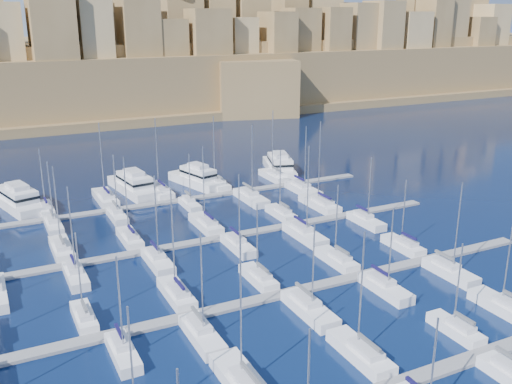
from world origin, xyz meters
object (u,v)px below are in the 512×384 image
motor_yacht_b (134,185)px  motor_yacht_c (197,178)px  motor_yacht_d (279,166)px  sailboat_2 (244,384)px  sailboat_4 (456,329)px  motor_yacht_a (18,199)px

motor_yacht_b → motor_yacht_c: size_ratio=1.12×
motor_yacht_c → motor_yacht_d: same height
sailboat_2 → sailboat_4: 26.53m
sailboat_2 → motor_yacht_b: 69.91m
motor_yacht_b → motor_yacht_d: same height
sailboat_4 → sailboat_2: bearing=176.6°
sailboat_2 → motor_yacht_a: sailboat_2 is taller
sailboat_2 → motor_yacht_a: (-15.12, 69.72, 0.95)m
sailboat_2 → motor_yacht_c: bearing=73.0°
sailboat_4 → motor_yacht_a: size_ratio=0.63×
sailboat_4 → motor_yacht_c: 70.34m
sailboat_4 → motor_yacht_b: sailboat_4 is taller
motor_yacht_c → motor_yacht_d: size_ratio=0.86×
motor_yacht_a → motor_yacht_d: bearing=0.0°
sailboat_4 → motor_yacht_c: sailboat_4 is taller
motor_yacht_a → sailboat_2: bearing=-77.8°
motor_yacht_c → sailboat_2: bearing=-107.0°
sailboat_2 → motor_yacht_d: sailboat_2 is taller
motor_yacht_b → motor_yacht_a: bearing=179.5°
motor_yacht_d → motor_yacht_a: bearing=-180.0°
sailboat_4 → motor_yacht_a: 82.54m
sailboat_2 → motor_yacht_c: size_ratio=1.06×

